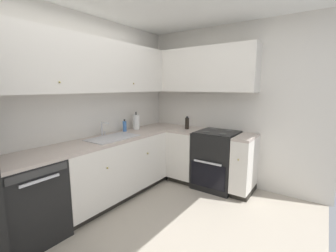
{
  "coord_description": "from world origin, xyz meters",
  "views": [
    {
      "loc": [
        -1.69,
        -1.29,
        1.58
      ],
      "look_at": [
        0.99,
        0.59,
        1.03
      ],
      "focal_mm": 24.34,
      "sensor_mm": 36.0,
      "label": 1
    }
  ],
  "objects_px": {
    "soap_bottle": "(125,126)",
    "oil_bottle": "(187,123)",
    "oven_range": "(217,159)",
    "paper_towel_roll": "(136,122)",
    "dishwasher": "(27,202)"
  },
  "relations": [
    {
      "from": "dishwasher",
      "to": "oven_range",
      "type": "xyz_separation_m",
      "value": [
        2.35,
        -1.06,
        0.03
      ]
    },
    {
      "from": "oven_range",
      "to": "oil_bottle",
      "type": "relative_size",
      "value": 4.91
    },
    {
      "from": "soap_bottle",
      "to": "paper_towel_roll",
      "type": "height_order",
      "value": "paper_towel_roll"
    },
    {
      "from": "dishwasher",
      "to": "paper_towel_roll",
      "type": "height_order",
      "value": "paper_towel_roll"
    },
    {
      "from": "oven_range",
      "to": "paper_towel_roll",
      "type": "xyz_separation_m",
      "value": [
        -0.53,
        1.22,
        0.56
      ]
    },
    {
      "from": "oven_range",
      "to": "oil_bottle",
      "type": "bearing_deg",
      "value": 92.02
    },
    {
      "from": "soap_bottle",
      "to": "oil_bottle",
      "type": "bearing_deg",
      "value": -42.82
    },
    {
      "from": "paper_towel_roll",
      "to": "dishwasher",
      "type": "bearing_deg",
      "value": -174.95
    },
    {
      "from": "oven_range",
      "to": "dishwasher",
      "type": "bearing_deg",
      "value": 155.63
    },
    {
      "from": "dishwasher",
      "to": "paper_towel_roll",
      "type": "xyz_separation_m",
      "value": [
        1.82,
        0.16,
        0.58
      ]
    },
    {
      "from": "dishwasher",
      "to": "soap_bottle",
      "type": "height_order",
      "value": "soap_bottle"
    },
    {
      "from": "paper_towel_roll",
      "to": "soap_bottle",
      "type": "bearing_deg",
      "value": 175.36
    },
    {
      "from": "dishwasher",
      "to": "paper_towel_roll",
      "type": "distance_m",
      "value": 1.91
    },
    {
      "from": "soap_bottle",
      "to": "paper_towel_roll",
      "type": "bearing_deg",
      "value": -4.64
    },
    {
      "from": "oven_range",
      "to": "paper_towel_roll",
      "type": "height_order",
      "value": "paper_towel_roll"
    }
  ]
}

